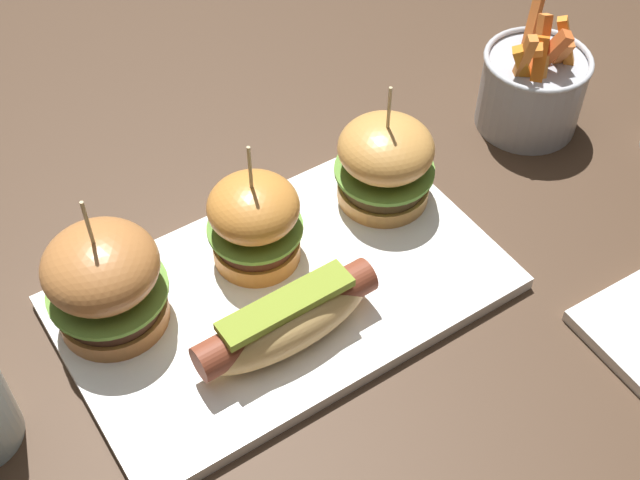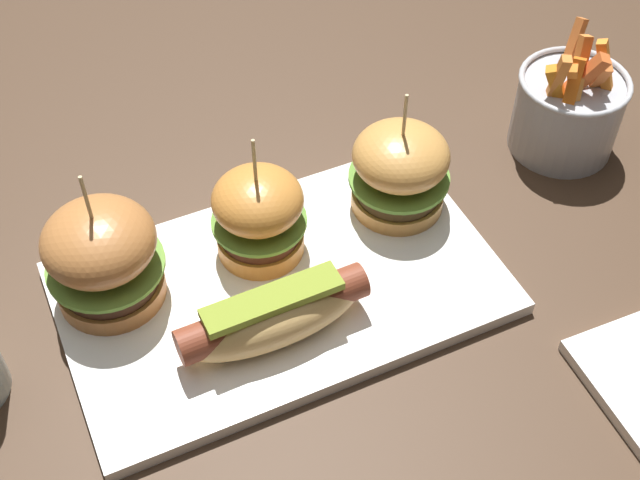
{
  "view_description": "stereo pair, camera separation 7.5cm",
  "coord_description": "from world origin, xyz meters",
  "px_view_note": "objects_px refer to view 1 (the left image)",
  "views": [
    {
      "loc": [
        -0.24,
        -0.42,
        0.61
      ],
      "look_at": [
        0.04,
        0.0,
        0.05
      ],
      "focal_mm": 47.94,
      "sensor_mm": 36.0,
      "label": 1
    },
    {
      "loc": [
        -0.17,
        -0.45,
        0.61
      ],
      "look_at": [
        0.04,
        0.0,
        0.05
      ],
      "focal_mm": 47.94,
      "sensor_mm": 36.0,
      "label": 2
    }
  ],
  "objects_px": {
    "hot_dog": "(287,320)",
    "slider_center": "(250,223)",
    "fries_bucket": "(532,88)",
    "slider_right": "(385,162)",
    "platter_main": "(284,292)",
    "slider_left": "(105,281)"
  },
  "relations": [
    {
      "from": "slider_center",
      "to": "slider_right",
      "type": "xyz_separation_m",
      "value": [
        0.15,
        -0.0,
        0.0
      ]
    },
    {
      "from": "hot_dog",
      "to": "slider_left",
      "type": "distance_m",
      "value": 0.15
    },
    {
      "from": "slider_left",
      "to": "slider_center",
      "type": "height_order",
      "value": "slider_left"
    },
    {
      "from": "platter_main",
      "to": "hot_dog",
      "type": "bearing_deg",
      "value": -118.47
    },
    {
      "from": "slider_center",
      "to": "slider_right",
      "type": "distance_m",
      "value": 0.15
    },
    {
      "from": "hot_dog",
      "to": "slider_center",
      "type": "xyz_separation_m",
      "value": [
        0.02,
        0.1,
        0.02
      ]
    },
    {
      "from": "slider_left",
      "to": "slider_center",
      "type": "xyz_separation_m",
      "value": [
        0.14,
        -0.01,
        -0.01
      ]
    },
    {
      "from": "fries_bucket",
      "to": "slider_right",
      "type": "bearing_deg",
      "value": -175.5
    },
    {
      "from": "platter_main",
      "to": "hot_dog",
      "type": "xyz_separation_m",
      "value": [
        -0.03,
        -0.05,
        0.03
      ]
    },
    {
      "from": "hot_dog",
      "to": "slider_left",
      "type": "bearing_deg",
      "value": 138.08
    },
    {
      "from": "slider_center",
      "to": "slider_left",
      "type": "bearing_deg",
      "value": 177.53
    },
    {
      "from": "platter_main",
      "to": "slider_left",
      "type": "bearing_deg",
      "value": 159.44
    },
    {
      "from": "slider_right",
      "to": "hot_dog",
      "type": "bearing_deg",
      "value": -150.91
    },
    {
      "from": "fries_bucket",
      "to": "slider_center",
      "type": "bearing_deg",
      "value": -177.64
    },
    {
      "from": "slider_center",
      "to": "slider_right",
      "type": "relative_size",
      "value": 1.0
    },
    {
      "from": "slider_right",
      "to": "fries_bucket",
      "type": "distance_m",
      "value": 0.21
    },
    {
      "from": "platter_main",
      "to": "fries_bucket",
      "type": "distance_m",
      "value": 0.36
    },
    {
      "from": "platter_main",
      "to": "hot_dog",
      "type": "height_order",
      "value": "hot_dog"
    },
    {
      "from": "slider_left",
      "to": "slider_right",
      "type": "relative_size",
      "value": 1.07
    },
    {
      "from": "hot_dog",
      "to": "slider_right",
      "type": "bearing_deg",
      "value": 29.09
    },
    {
      "from": "platter_main",
      "to": "slider_right",
      "type": "height_order",
      "value": "slider_right"
    },
    {
      "from": "slider_left",
      "to": "hot_dog",
      "type": "bearing_deg",
      "value": -41.92
    }
  ]
}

